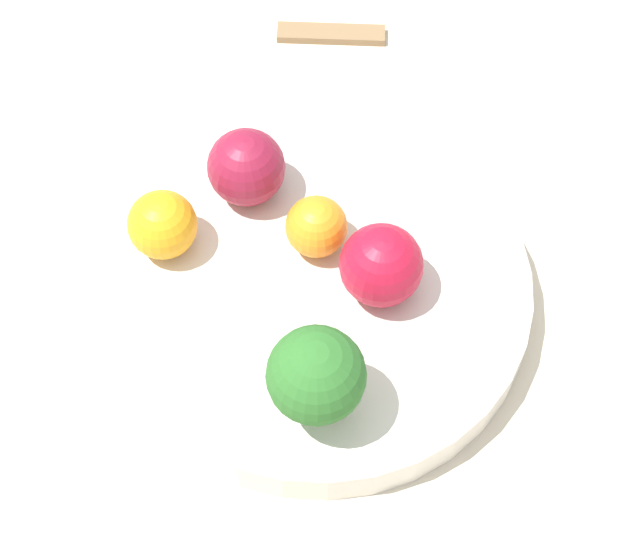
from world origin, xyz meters
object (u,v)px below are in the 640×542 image
object	(u,v)px
broccoli	(316,376)
orange_front	(316,227)
apple_green	(246,167)
apple_red	(381,265)
spoon	(331,34)
bowl	(320,292)
orange_back	(162,225)

from	to	relation	value
broccoli	orange_front	world-z (taller)	broccoli
broccoli	apple_green	distance (m)	0.15
apple_red	spoon	world-z (taller)	apple_red
bowl	orange_front	bearing A→B (deg)	-42.09
orange_front	orange_back	world-z (taller)	orange_back
apple_red	spoon	distance (m)	0.23
apple_red	orange_back	distance (m)	0.13
apple_green	orange_front	xyz separation A→B (m)	(-0.06, 0.00, -0.01)
broccoli	orange_back	bearing A→B (deg)	-6.68
apple_green	orange_front	bearing A→B (deg)	179.99
bowl	spoon	world-z (taller)	bowl
bowl	broccoli	world-z (taller)	broccoli
apple_green	orange_back	xyz separation A→B (m)	(0.01, 0.06, -0.00)
bowl	orange_back	xyz separation A→B (m)	(0.08, 0.04, 0.03)
apple_red	spoon	bearing A→B (deg)	-40.16
broccoli	apple_red	xyz separation A→B (m)	(0.03, -0.08, -0.01)
orange_back	apple_red	bearing A→B (deg)	-150.30
orange_front	orange_back	bearing A→B (deg)	43.14
apple_red	orange_front	xyz separation A→B (m)	(0.05, 0.00, -0.01)
bowl	apple_red	distance (m)	0.05
apple_red	spoon	size ratio (longest dim) A/B	0.70
apple_red	orange_front	distance (m)	0.05
bowl	orange_back	bearing A→B (deg)	27.75
apple_green	spoon	xyz separation A→B (m)	(0.07, -0.15, -0.05)
bowl	apple_red	world-z (taller)	apple_red
apple_green	orange_front	size ratio (longest dim) A/B	1.29
broccoli	orange_back	size ratio (longest dim) A/B	1.59
apple_red	apple_green	bearing A→B (deg)	1.67
orange_front	spoon	world-z (taller)	orange_front
apple_green	orange_back	world-z (taller)	apple_green
apple_green	orange_back	distance (m)	0.06
bowl	apple_red	bearing A→B (deg)	-144.98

